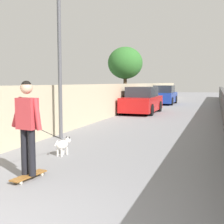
{
  "coord_description": "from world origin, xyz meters",
  "views": [
    {
      "loc": [
        -2.22,
        -2.4,
        1.8
      ],
      "look_at": [
        5.42,
        0.26,
        1.0
      ],
      "focal_mm": 48.2,
      "sensor_mm": 36.0,
      "label": 1
    }
  ],
  "objects_px": {
    "tree_left_mid": "(125,63)",
    "skateboard": "(29,176)",
    "dog": "(63,144)",
    "lamp_post": "(59,38)",
    "person_skateboarder": "(27,120)",
    "car_far": "(164,95)",
    "car_near": "(142,101)"
  },
  "relations": [
    {
      "from": "skateboard",
      "to": "car_far",
      "type": "height_order",
      "value": "car_far"
    },
    {
      "from": "person_skateboarder",
      "to": "car_near",
      "type": "distance_m",
      "value": 12.55
    },
    {
      "from": "dog",
      "to": "lamp_post",
      "type": "bearing_deg",
      "value": 30.14
    },
    {
      "from": "lamp_post",
      "to": "dog",
      "type": "xyz_separation_m",
      "value": [
        -1.99,
        -1.16,
        -2.92
      ]
    },
    {
      "from": "tree_left_mid",
      "to": "person_skateboarder",
      "type": "bearing_deg",
      "value": -169.4
    },
    {
      "from": "tree_left_mid",
      "to": "person_skateboarder",
      "type": "distance_m",
      "value": 17.0
    },
    {
      "from": "dog",
      "to": "car_far",
      "type": "distance_m",
      "value": 18.46
    },
    {
      "from": "dog",
      "to": "car_far",
      "type": "xyz_separation_m",
      "value": [
        18.44,
        0.56,
        0.44
      ]
    },
    {
      "from": "tree_left_mid",
      "to": "lamp_post",
      "type": "height_order",
      "value": "lamp_post"
    },
    {
      "from": "lamp_post",
      "to": "car_near",
      "type": "distance_m",
      "value": 9.03
    },
    {
      "from": "person_skateboarder",
      "to": "dog",
      "type": "height_order",
      "value": "person_skateboarder"
    },
    {
      "from": "skateboard",
      "to": "car_near",
      "type": "distance_m",
      "value": 12.56
    },
    {
      "from": "tree_left_mid",
      "to": "skateboard",
      "type": "distance_m",
      "value": 17.16
    },
    {
      "from": "lamp_post",
      "to": "person_skateboarder",
      "type": "relative_size",
      "value": 2.7
    },
    {
      "from": "tree_left_mid",
      "to": "lamp_post",
      "type": "relative_size",
      "value": 0.92
    },
    {
      "from": "dog",
      "to": "car_near",
      "type": "bearing_deg",
      "value": 2.99
    },
    {
      "from": "tree_left_mid",
      "to": "skateboard",
      "type": "height_order",
      "value": "tree_left_mid"
    },
    {
      "from": "car_far",
      "to": "lamp_post",
      "type": "bearing_deg",
      "value": 177.91
    },
    {
      "from": "skateboard",
      "to": "dog",
      "type": "distance_m",
      "value": 1.9
    },
    {
      "from": "dog",
      "to": "person_skateboarder",
      "type": "bearing_deg",
      "value": -171.19
    },
    {
      "from": "person_skateboarder",
      "to": "lamp_post",
      "type": "bearing_deg",
      "value": 20.56
    },
    {
      "from": "tree_left_mid",
      "to": "person_skateboarder",
      "type": "height_order",
      "value": "tree_left_mid"
    },
    {
      "from": "person_skateboarder",
      "to": "car_near",
      "type": "xyz_separation_m",
      "value": [
        12.52,
        0.85,
        -0.4
      ]
    },
    {
      "from": "car_near",
      "to": "car_far",
      "type": "xyz_separation_m",
      "value": [
        7.79,
        0.0,
        -0.0
      ]
    },
    {
      "from": "car_near",
      "to": "dog",
      "type": "bearing_deg",
      "value": -177.01
    },
    {
      "from": "person_skateboarder",
      "to": "car_far",
      "type": "distance_m",
      "value": 20.33
    },
    {
      "from": "car_near",
      "to": "car_far",
      "type": "relative_size",
      "value": 1.05
    },
    {
      "from": "tree_left_mid",
      "to": "car_near",
      "type": "height_order",
      "value": "tree_left_mid"
    },
    {
      "from": "lamp_post",
      "to": "person_skateboarder",
      "type": "height_order",
      "value": "lamp_post"
    },
    {
      "from": "person_skateboarder",
      "to": "car_far",
      "type": "height_order",
      "value": "person_skateboarder"
    },
    {
      "from": "skateboard",
      "to": "car_far",
      "type": "relative_size",
      "value": 0.21
    },
    {
      "from": "person_skateboarder",
      "to": "dog",
      "type": "distance_m",
      "value": 2.06
    }
  ]
}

